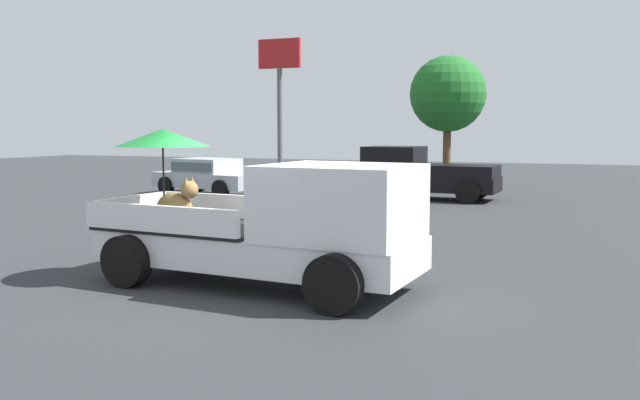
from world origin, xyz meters
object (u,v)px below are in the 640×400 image
at_px(pickup_truck_main, 278,223).
at_px(parked_sedan_near, 209,174).
at_px(motel_sign, 280,89).
at_px(pickup_truck_red, 421,174).

bearing_deg(pickup_truck_main, parked_sedan_near, 129.40).
height_order(pickup_truck_main, motel_sign, motel_sign).
relative_size(pickup_truck_red, motel_sign, 0.94).
xyz_separation_m(pickup_truck_red, motel_sign, (-3.70, -3.62, 2.77)).
distance_m(pickup_truck_red, motel_sign, 5.87).
relative_size(pickup_truck_main, pickup_truck_red, 1.06).
height_order(parked_sedan_near, motel_sign, motel_sign).
relative_size(parked_sedan_near, motel_sign, 0.88).
bearing_deg(parked_sedan_near, pickup_truck_main, -42.42).
xyz_separation_m(pickup_truck_red, parked_sedan_near, (-7.62, -1.48, -0.13)).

